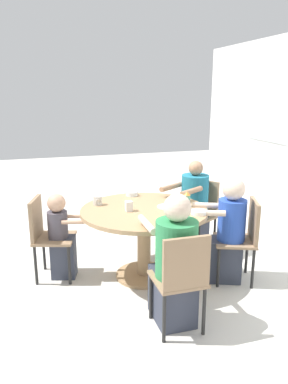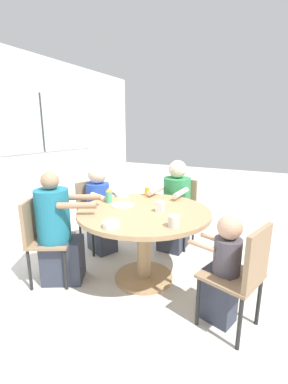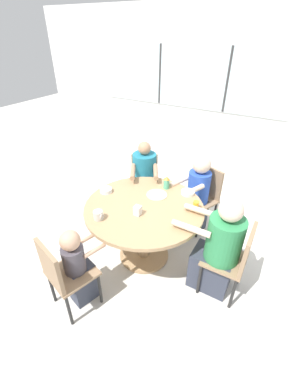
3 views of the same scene
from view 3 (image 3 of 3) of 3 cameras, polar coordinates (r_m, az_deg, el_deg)
ground_plane at (r=3.30m, az=-0.00°, el=-13.82°), size 16.00×16.00×0.00m
wall_back_with_windows at (r=5.07m, az=17.78°, el=20.15°), size 8.40×0.08×2.80m
dining_table at (r=2.89m, az=-0.00°, el=-5.69°), size 1.31×1.31×0.75m
chair_for_woman_green_shirt at (r=3.54m, az=13.20°, el=-0.18°), size 0.52×0.52×0.87m
chair_for_man_blue_shirt at (r=3.79m, az=0.10°, el=3.06°), size 0.55×0.55×0.87m
chair_for_man_teal_shirt at (r=2.71m, az=19.57°, el=-13.46°), size 0.40×0.40×0.87m
chair_for_toddler at (r=2.55m, az=-17.75°, el=-16.59°), size 0.50×0.50×0.87m
person_woman_green_shirt at (r=3.44m, az=11.41°, el=-1.17°), size 0.45×0.58×1.10m
person_man_blue_shirt at (r=3.65m, az=0.09°, el=1.62°), size 0.57×0.66×1.14m
person_man_teal_shirt at (r=2.73m, az=16.06°, el=-12.52°), size 0.65×0.37×1.15m
person_toddler at (r=2.65m, az=-14.38°, el=-16.19°), size 0.30×0.42×0.92m
coffee_mug at (r=2.63m, az=-10.11°, el=-5.10°), size 0.10×0.10×0.10m
sippy_cup at (r=3.07m, az=5.02°, el=2.15°), size 0.07×0.07×0.16m
juice_glass at (r=2.78m, az=11.46°, el=-2.92°), size 0.06×0.06×0.10m
milk_carton_small at (r=2.65m, az=-1.45°, el=-4.14°), size 0.07×0.07×0.10m
bowl_white_shallow at (r=3.03m, az=9.71°, el=-0.11°), size 0.15×0.15×0.04m
bowl_cereal at (r=3.05m, az=-8.45°, el=0.40°), size 0.14×0.14×0.05m
plate_tortillas at (r=2.98m, az=2.86°, el=-0.61°), size 0.24×0.24×0.01m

